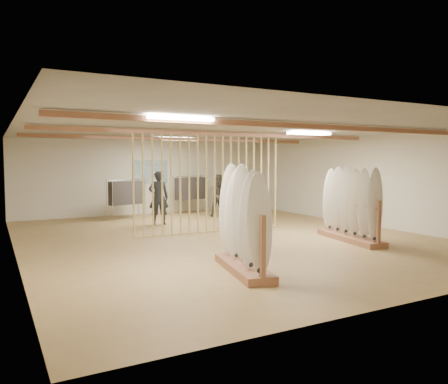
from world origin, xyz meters
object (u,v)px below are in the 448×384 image
rack_right (350,216)px  shopper_a (159,194)px  rack_left (243,236)px  shopper_b (220,193)px  clothing_rack_a (126,193)px  clothing_rack_b (190,188)px

rack_right → shopper_a: shopper_a is taller
rack_left → shopper_b: size_ratio=1.19×
clothing_rack_a → rack_right: bearing=-79.6°
rack_left → shopper_b: 7.93m
shopper_b → shopper_a: bearing=-148.9°
rack_left → rack_right: 4.21m
rack_left → clothing_rack_a: size_ratio=1.47×
rack_right → clothing_rack_a: bearing=129.6°
clothing_rack_b → shopper_b: (0.49, -1.51, -0.10)m
rack_left → shopper_a: bearing=95.7°
clothing_rack_b → shopper_a: shopper_a is taller
rack_right → clothing_rack_b: size_ratio=1.59×
rack_right → shopper_a: bearing=133.1°
shopper_a → shopper_b: shopper_a is taller
clothing_rack_b → shopper_b: bearing=-87.8°
rack_left → shopper_a: size_ratio=1.07×
clothing_rack_a → shopper_a: bearing=-91.0°
clothing_rack_a → clothing_rack_b: clothing_rack_b is taller
shopper_a → shopper_b: (2.61, 0.80, -0.10)m
rack_left → clothing_rack_b: 9.17m
shopper_a → rack_left: bearing=99.7°
shopper_b → clothing_rack_b: bearing=121.9°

